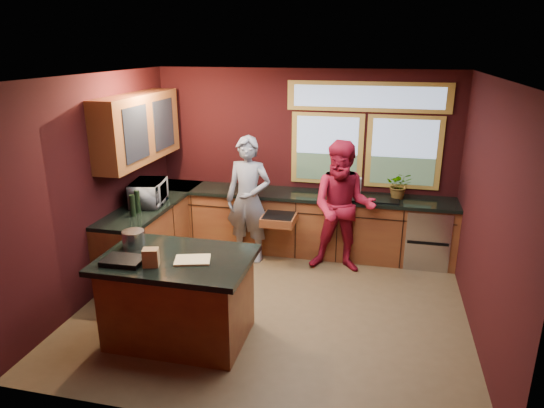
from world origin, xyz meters
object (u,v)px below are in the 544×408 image
(person_grey, at_px, (248,200))
(stock_pot, at_px, (134,239))
(cutting_board, at_px, (193,260))
(island, at_px, (179,297))
(person_red, at_px, (343,208))

(person_grey, relative_size, stock_pot, 7.61)
(cutting_board, xyz_separation_m, stock_pot, (-0.75, 0.20, 0.08))
(person_grey, distance_m, stock_pot, 2.10)
(island, height_order, cutting_board, cutting_board)
(island, bearing_deg, person_grey, 85.27)
(person_grey, height_order, cutting_board, person_grey)
(person_grey, bearing_deg, person_red, 3.45)
(person_grey, xyz_separation_m, person_red, (1.34, -0.05, 0.00))
(person_grey, xyz_separation_m, cutting_board, (0.02, -2.17, 0.04))
(island, relative_size, cutting_board, 4.43)
(person_grey, distance_m, person_red, 1.35)
(cutting_board, bearing_deg, stock_pot, 165.07)
(cutting_board, height_order, stock_pot, stock_pot)
(person_red, height_order, cutting_board, person_red)
(person_red, bearing_deg, cutting_board, -121.86)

